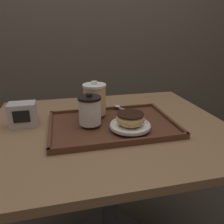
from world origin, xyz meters
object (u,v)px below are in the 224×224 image
spoon (120,107)px  coffee_cup_front (90,110)px  donut_chocolate_glazed (130,119)px  napkin_dispenser (23,114)px  coffee_cup_rear (95,99)px

spoon → coffee_cup_front: bearing=101.8°
donut_chocolate_glazed → napkin_dispenser: 0.44m
donut_chocolate_glazed → spoon: size_ratio=0.89×
coffee_cup_front → donut_chocolate_glazed: 0.16m
donut_chocolate_glazed → spoon: bearing=86.2°
coffee_cup_rear → spoon: (0.12, 0.04, -0.06)m
coffee_cup_rear → spoon: bearing=18.4°
coffee_cup_front → coffee_cup_rear: (0.04, 0.10, 0.01)m
coffee_cup_rear → donut_chocolate_glazed: 0.20m
donut_chocolate_glazed → spoon: (0.01, 0.21, -0.03)m
coffee_cup_front → coffee_cup_rear: size_ratio=0.84×
coffee_cup_front → napkin_dispenser: coffee_cup_front is taller
napkin_dispenser → spoon: bearing=6.4°
donut_chocolate_glazed → napkin_dispenser: (-0.41, 0.16, -0.01)m
coffee_cup_front → napkin_dispenser: 0.28m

